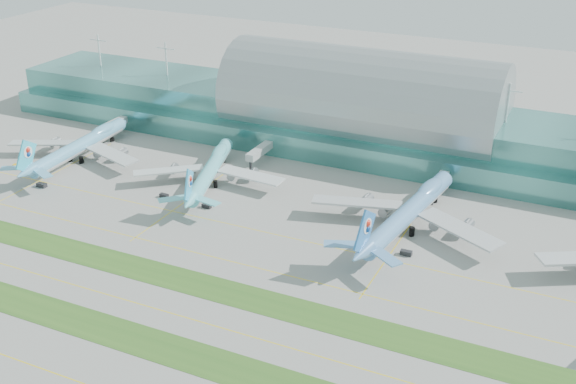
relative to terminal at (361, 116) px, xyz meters
The scene contains 16 objects.
ground 129.58m from the terminal, 90.00° to the right, with size 700.00×700.00×0.00m, color gray.
terminal is the anchor object (origin of this frame).
grass_strip_near 157.43m from the terminal, 90.00° to the right, with size 420.00×12.00×0.08m, color #2D591E.
grass_strip_far 127.58m from the terminal, 90.00° to the right, with size 420.00×12.00×0.08m, color #2D591E.
taxiline_b 143.50m from the terminal, 90.00° to the right, with size 420.00×0.35×0.01m, color yellow.
taxiline_c 111.70m from the terminal, 90.01° to the right, with size 420.00×0.35×0.01m, color yellow.
taxiline_d 89.92m from the terminal, 90.01° to the right, with size 420.00×0.35×0.01m, color yellow.
airliner_a 119.63m from the terminal, 148.05° to the right, with size 63.25×71.88×19.78m.
airliner_b 73.24m from the terminal, 122.54° to the right, with size 57.38×66.52×18.74m.
airliner_c 77.56m from the terminal, 57.42° to the right, with size 68.87×78.68×21.66m.
gse_a 144.78m from the terminal, 144.98° to the right, with size 3.80×1.91×1.62m, color #E0A50D.
gse_b 134.22m from the terminal, 136.07° to the right, with size 3.88×2.03×1.59m, color black.
gse_c 94.69m from the terminal, 120.89° to the right, with size 3.33×1.62×1.44m, color black.
gse_d 87.33m from the terminal, 109.76° to the right, with size 3.38×1.69×1.45m, color black.
gse_e 84.47m from the terminal, 64.08° to the right, with size 3.49×1.72×1.55m, color orange.
gse_f 96.33m from the terminal, 60.98° to the right, with size 3.73×1.79×1.57m, color black.
Camera 1 is at (97.89, -151.94, 115.26)m, focal length 45.00 mm.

